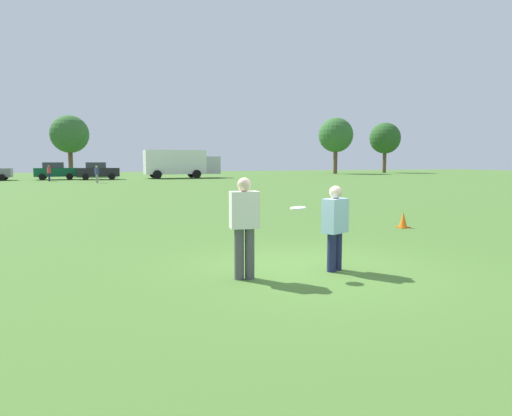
# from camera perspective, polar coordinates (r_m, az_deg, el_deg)

# --- Properties ---
(ground_plane) EXTENTS (154.87, 154.87, 0.00)m
(ground_plane) POSITION_cam_1_polar(r_m,az_deg,el_deg) (8.53, 6.79, -7.62)
(ground_plane) COLOR #47702D
(player_thrower) EXTENTS (0.50, 0.33, 1.72)m
(player_thrower) POSITION_cam_1_polar(r_m,az_deg,el_deg) (7.61, -1.48, -1.80)
(player_thrower) COLOR #4C4C51
(player_thrower) RESTS_ON ground
(player_defender) EXTENTS (0.54, 0.45, 1.55)m
(player_defender) POSITION_cam_1_polar(r_m,az_deg,el_deg) (8.31, 9.89, -1.96)
(player_defender) COLOR #1E234C
(player_defender) RESTS_ON ground
(frisbee) EXTENTS (0.27, 0.27, 0.05)m
(frisbee) POSITION_cam_1_polar(r_m,az_deg,el_deg) (7.86, 5.29, -0.01)
(frisbee) COLOR white
(traffic_cone) EXTENTS (0.32, 0.32, 0.48)m
(traffic_cone) POSITION_cam_1_polar(r_m,az_deg,el_deg) (14.27, 17.99, -1.45)
(traffic_cone) COLOR #D8590C
(traffic_cone) RESTS_ON ground
(parked_car_mid_right) EXTENTS (4.23, 2.28, 1.82)m
(parked_car_mid_right) POSITION_cam_1_polar(r_m,az_deg,el_deg) (52.43, -23.84, 4.28)
(parked_car_mid_right) COLOR #0C4C2D
(parked_car_mid_right) RESTS_ON ground
(parked_car_near_right) EXTENTS (4.23, 2.28, 1.82)m
(parked_car_near_right) POSITION_cam_1_polar(r_m,az_deg,el_deg) (51.05, -19.23, 4.43)
(parked_car_near_right) COLOR black
(parked_car_near_right) RESTS_ON ground
(box_truck) EXTENTS (8.55, 3.12, 3.18)m
(box_truck) POSITION_cam_1_polar(r_m,az_deg,el_deg) (53.00, -9.48, 5.62)
(box_truck) COLOR white
(box_truck) RESTS_ON ground
(bystander_sideline_watcher) EXTENTS (0.35, 0.47, 1.54)m
(bystander_sideline_watcher) POSITION_cam_1_polar(r_m,az_deg,el_deg) (48.43, -24.53, 4.09)
(bystander_sideline_watcher) COLOR #1E234C
(bystander_sideline_watcher) RESTS_ON ground
(bystander_field_marshal) EXTENTS (0.39, 0.48, 1.52)m
(bystander_field_marshal) POSITION_cam_1_polar(r_m,az_deg,el_deg) (43.36, -19.35, 4.12)
(bystander_field_marshal) COLOR gray
(bystander_field_marshal) RESTS_ON ground
(tree_center_elm) EXTENTS (4.75, 4.75, 7.72)m
(tree_center_elm) POSITION_cam_1_polar(r_m,az_deg,el_deg) (62.78, -22.35, 8.54)
(tree_center_elm) COLOR brown
(tree_center_elm) RESTS_ON ground
(tree_east_birch) EXTENTS (5.24, 5.24, 8.51)m
(tree_east_birch) POSITION_cam_1_polar(r_m,az_deg,el_deg) (71.06, 9.98, 8.98)
(tree_east_birch) COLOR brown
(tree_east_birch) RESTS_ON ground
(tree_east_oak) EXTENTS (5.05, 5.05, 8.21)m
(tree_east_oak) POSITION_cam_1_polar(r_m,az_deg,el_deg) (78.46, 15.89, 8.40)
(tree_east_oak) COLOR brown
(tree_east_oak) RESTS_ON ground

